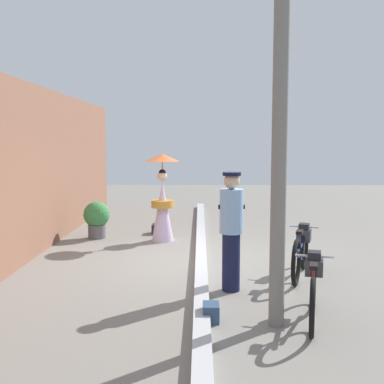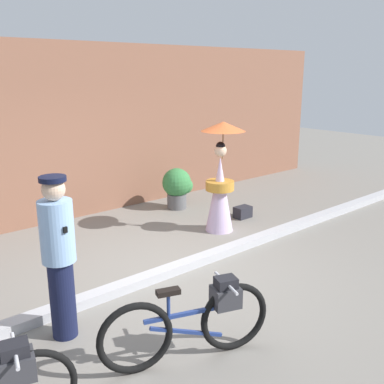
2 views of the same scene
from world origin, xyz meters
TOP-DOWN VIEW (x-y plane):
  - ground_plane at (0.00, 0.00)m, footprint 30.00×30.00m
  - building_wall at (0.00, 3.30)m, footprint 14.00×0.40m
  - sidewalk_curb at (0.00, 0.00)m, footprint 14.00×0.20m
  - bicycle_near_officer at (-2.86, -1.36)m, footprint 1.60×0.56m
  - bicycle_far_side at (-0.98, -1.61)m, footprint 1.64×0.67m
  - person_officer at (-1.76, -0.43)m, footprint 0.34×0.38m
  - person_with_parasol at (1.72, 0.84)m, footprint 0.75×0.75m
  - potted_plant_by_door at (1.96, 2.32)m, footprint 0.60×0.58m
  - backpack_on_pavement at (2.52, 1.04)m, footprint 0.32×0.22m
  - backpack_spare at (-2.95, -0.12)m, footprint 0.27×0.20m
  - utility_pole at (-3.06, -0.88)m, footprint 0.18×0.18m

SIDE VIEW (x-z plane):
  - ground_plane at x=0.00m, z-range 0.00..0.00m
  - sidewalk_curb at x=0.00m, z-range 0.00..0.12m
  - backpack_spare at x=-2.95m, z-range 0.01..0.22m
  - backpack_on_pavement at x=2.52m, z-range 0.01..0.22m
  - bicycle_near_officer at x=-2.86m, z-range 0.02..0.80m
  - bicycle_far_side at x=-0.98m, z-range 0.02..0.82m
  - potted_plant_by_door at x=1.96m, z-range 0.05..0.88m
  - person_with_parasol at x=1.72m, z-range -0.02..1.87m
  - person_officer at x=-1.76m, z-range 0.06..1.79m
  - building_wall at x=0.00m, z-range 0.00..3.23m
  - utility_pole at x=-3.06m, z-range 0.00..4.80m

